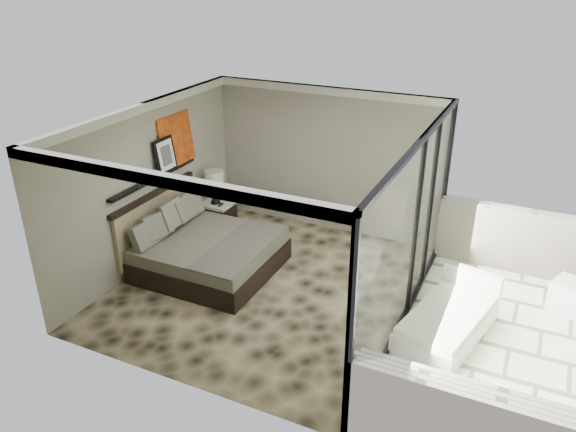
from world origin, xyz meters
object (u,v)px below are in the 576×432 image
at_px(nightstand, 219,213).
at_px(table_lamp, 215,183).
at_px(ottoman, 569,296).
at_px(bed, 205,250).
at_px(lounger, 449,320).

relative_size(nightstand, table_lamp, 0.86).
bearing_deg(nightstand, ottoman, 17.60).
bearing_deg(table_lamp, bed, -64.82).
height_order(nightstand, ottoman, nightstand).
bearing_deg(table_lamp, lounger, -17.82).
distance_m(table_lamp, lounger, 5.13).
distance_m(nightstand, lounger, 5.08).
height_order(nightstand, table_lamp, table_lamp).
relative_size(table_lamp, lounger, 0.35).
bearing_deg(table_lamp, nightstand, 74.46).
distance_m(bed, table_lamp, 1.75).
bearing_deg(bed, lounger, -0.93).
xyz_separation_m(bed, lounger, (4.14, -0.07, -0.14)).
bearing_deg(bed, ottoman, 13.23).
bearing_deg(bed, nightstand, 113.85).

